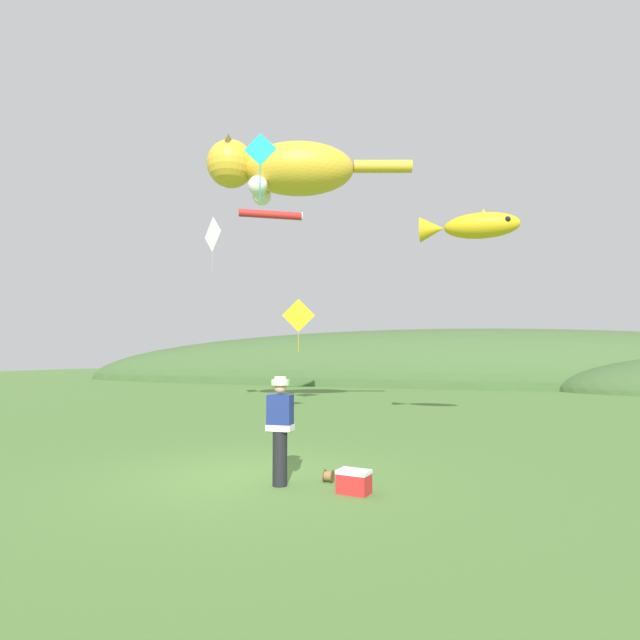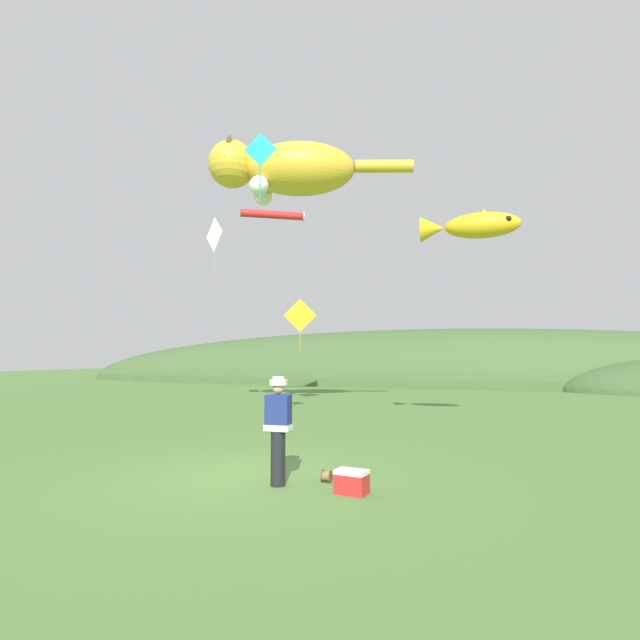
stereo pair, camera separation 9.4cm
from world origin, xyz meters
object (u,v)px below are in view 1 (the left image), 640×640
kite_diamond_white (213,235)px  kite_diamond_gold (298,316)px  kite_giant_cat (284,169)px  kite_fish_windsock (470,226)px  kite_tube_streamer (272,215)px  picnic_cooler (354,482)px  kite_diamond_teal (260,151)px  festival_attendant (280,427)px  kite_spool (328,476)px

kite_diamond_white → kite_diamond_gold: size_ratio=1.02×
kite_giant_cat → kite_fish_windsock: size_ratio=2.61×
kite_giant_cat → kite_tube_streamer: 4.96m
kite_tube_streamer → picnic_cooler: bearing=-60.7°
kite_fish_windsock → kite_diamond_teal: (-5.04, -3.40, 1.56)m
picnic_cooler → kite_tube_streamer: bearing=119.3°
festival_attendant → kite_diamond_white: 14.39m
picnic_cooler → kite_tube_streamer: 17.52m
kite_diamond_white → kite_diamond_teal: (5.46, -6.79, 0.19)m
picnic_cooler → kite_diamond_gold: 14.73m
kite_giant_cat → kite_diamond_white: (-3.87, 1.49, -1.81)m
kite_fish_windsock → kite_diamond_white: (-10.49, 3.39, 1.37)m
kite_fish_windsock → kite_diamond_white: kite_diamond_white is taller
kite_tube_streamer → kite_spool: bearing=-61.7°
picnic_cooler → kite_fish_windsock: bearing=77.5°
picnic_cooler → kite_giant_cat: size_ratio=0.07×
kite_giant_cat → kite_diamond_teal: size_ratio=4.15×
kite_diamond_teal → kite_giant_cat: bearing=106.7°
kite_diamond_gold → kite_fish_windsock: bearing=-37.5°
kite_spool → kite_tube_streamer: bearing=118.3°
festival_attendant → kite_spool: (0.68, 0.48, -0.85)m
kite_fish_windsock → kite_diamond_teal: size_ratio=1.59×
kite_diamond_white → kite_fish_windsock: bearing=-17.9°
kite_spool → kite_diamond_gold: size_ratio=0.09×
kite_spool → kite_fish_windsock: size_ratio=0.07×
festival_attendant → kite_diamond_teal: (-2.18, 3.68, 6.45)m
festival_attendant → kite_tube_streamer: size_ratio=0.65×
festival_attendant → kite_diamond_gold: bearing=110.0°
kite_spool → picnic_cooler: size_ratio=0.39×
kite_spool → kite_giant_cat: (-4.45, 8.50, 8.93)m
festival_attendant → picnic_cooler: (1.27, -0.06, -0.77)m
kite_diamond_white → kite_diamond_gold: kite_diamond_white is taller
kite_tube_streamer → festival_attendant: bearing=-64.9°
kite_tube_streamer → kite_diamond_teal: bearing=-67.2°
kite_giant_cat → kite_fish_windsock: (6.62, -1.90, -3.18)m
kite_spool → kite_giant_cat: size_ratio=0.03×
picnic_cooler → kite_diamond_white: kite_diamond_white is taller
kite_spool → kite_diamond_teal: bearing=131.8°
picnic_cooler → kite_diamond_gold: kite_diamond_gold is taller
kite_fish_windsock → festival_attendant: bearing=-112.0°
festival_attendant → kite_diamond_gold: 14.02m
kite_spool → kite_diamond_white: 14.82m
kite_tube_streamer → kite_diamond_gold: size_ratio=1.16×
kite_spool → kite_fish_windsock: kite_fish_windsock is taller
picnic_cooler → kite_diamond_teal: kite_diamond_teal is taller
kite_spool → kite_tube_streamer: size_ratio=0.08×
kite_fish_windsock → kite_diamond_gold: bearing=142.5°
kite_tube_streamer → kite_diamond_teal: (4.03, -9.60, -1.31)m
kite_spool → kite_diamond_teal: kite_diamond_teal is taller
kite_spool → kite_diamond_white: size_ratio=0.09×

